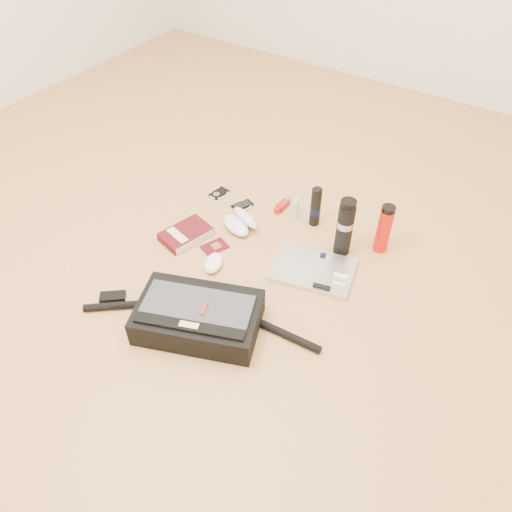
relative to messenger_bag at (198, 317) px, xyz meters
name	(u,v)px	position (x,y,z in m)	size (l,w,h in m)	color
ground	(236,280)	(-0.02, 0.27, -0.06)	(4.00, 4.00, 0.00)	tan
messenger_bag	(198,317)	(0.00, 0.00, 0.00)	(0.84, 0.40, 0.12)	black
laptop	(313,270)	(0.21, 0.47, -0.04)	(0.36, 0.29, 0.03)	silver
book	(186,234)	(-0.35, 0.35, -0.04)	(0.19, 0.24, 0.04)	#430C10
passport	(215,247)	(-0.21, 0.37, -0.05)	(0.11, 0.13, 0.01)	#470616
mouse	(213,263)	(-0.14, 0.28, -0.04)	(0.11, 0.14, 0.04)	white
sunglasses_case	(241,222)	(-0.19, 0.54, -0.02)	(0.20, 0.19, 0.09)	white
ipod	(219,193)	(-0.42, 0.69, -0.05)	(0.09, 0.10, 0.01)	black
phone	(242,205)	(-0.27, 0.67, -0.05)	(0.10, 0.11, 0.01)	black
inhaler	(283,205)	(-0.11, 0.76, -0.04)	(0.03, 0.12, 0.03)	maroon
spray_bottle	(296,208)	(-0.02, 0.74, -0.01)	(0.03, 0.03, 0.10)	#9ECBDC
aerosol_can	(316,206)	(0.07, 0.74, 0.04)	(0.06, 0.06, 0.20)	black
thermos_black	(345,227)	(0.25, 0.65, 0.08)	(0.09, 0.09, 0.26)	black
thermos_red	(384,229)	(0.38, 0.75, 0.06)	(0.08, 0.08, 0.22)	red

